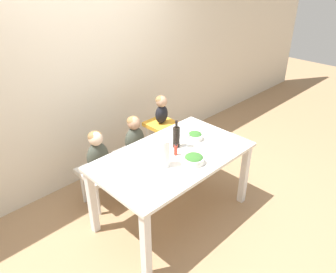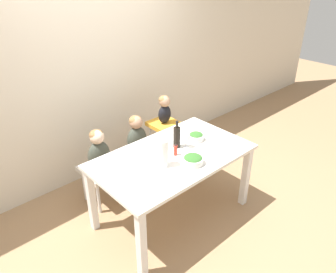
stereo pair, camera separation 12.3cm
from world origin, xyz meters
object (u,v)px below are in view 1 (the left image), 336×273
object	(u,v)px
chair_far_left	(100,175)
chair_far_center	(136,157)
person_baby_right	(161,108)
dinner_plate_front_left	(147,183)
person_child_left	(97,151)
dinner_plate_back_left	(122,159)
wine_bottle	(176,136)
wine_glass_near	(186,137)
paper_towel_roll	(164,153)
person_child_center	(134,135)
salad_bowl_large	(194,159)
chair_right_highchair	(162,133)
salad_bowl_small	(195,136)

from	to	relation	value
chair_far_left	chair_far_center	distance (m)	0.52
chair_far_left	person_baby_right	world-z (taller)	person_baby_right
person_baby_right	dinner_plate_front_left	world-z (taller)	person_baby_right
person_child_left	dinner_plate_back_left	size ratio (longest dim) A/B	1.89
wine_bottle	wine_glass_near	world-z (taller)	wine_bottle
dinner_plate_back_left	wine_bottle	bearing A→B (deg)	-19.67
person_child_left	wine_bottle	bearing A→B (deg)	-48.52
paper_towel_roll	wine_glass_near	xyz separation A→B (m)	(0.41, 0.09, -0.02)
person_child_left	dinner_plate_front_left	distance (m)	0.90
wine_bottle	chair_far_center	bearing A→B (deg)	93.89
chair_far_center	person_child_center	world-z (taller)	person_child_center
chair_far_center	dinner_plate_front_left	xyz separation A→B (m)	(-0.60, -0.89, 0.40)
chair_far_left	person_child_center	xyz separation A→B (m)	(0.52, 0.00, 0.30)
dinner_plate_front_left	wine_glass_near	bearing A→B (deg)	15.17
chair_far_center	salad_bowl_large	bearing A→B (deg)	-93.45
person_baby_right	wine_bottle	bearing A→B (deg)	-122.14
chair_far_center	paper_towel_roll	world-z (taller)	paper_towel_roll
person_child_left	salad_bowl_large	size ratio (longest dim) A/B	2.29
chair_far_left	paper_towel_roll	world-z (taller)	paper_towel_roll
chair_right_highchair	person_baby_right	size ratio (longest dim) A/B	1.94
dinner_plate_front_left	dinner_plate_back_left	distance (m)	0.47
dinner_plate_front_left	chair_far_center	bearing A→B (deg)	56.33
person_baby_right	wine_bottle	size ratio (longest dim) A/B	1.20
chair_far_left	dinner_plate_front_left	xyz separation A→B (m)	(-0.08, -0.89, 0.40)
person_child_center	salad_bowl_small	world-z (taller)	person_child_center
person_child_center	salad_bowl_large	size ratio (longest dim) A/B	2.29
chair_right_highchair	wine_glass_near	world-z (taller)	wine_glass_near
chair_right_highchair	person_child_center	xyz separation A→B (m)	(-0.44, 0.00, 0.14)
chair_far_left	chair_right_highchair	xyz separation A→B (m)	(0.96, 0.00, 0.17)
chair_right_highchair	dinner_plate_front_left	world-z (taller)	dinner_plate_front_left
chair_far_left	wine_glass_near	xyz separation A→B (m)	(0.63, -0.70, 0.51)
paper_towel_roll	wine_glass_near	size ratio (longest dim) A/B	1.66
salad_bowl_large	dinner_plate_back_left	world-z (taller)	salad_bowl_large
chair_far_left	person_child_left	distance (m)	0.30
chair_far_center	dinner_plate_front_left	bearing A→B (deg)	-123.67
chair_far_left	dinner_plate_front_left	world-z (taller)	dinner_plate_front_left
chair_right_highchair	dinner_plate_back_left	bearing A→B (deg)	-155.41
chair_far_center	person_baby_right	world-z (taller)	person_baby_right
chair_far_center	wine_bottle	bearing A→B (deg)	-86.11
person_child_left	wine_bottle	world-z (taller)	wine_bottle
chair_far_left	wine_glass_near	world-z (taller)	wine_glass_near
wine_glass_near	dinner_plate_front_left	distance (m)	0.74
chair_far_center	person_child_left	bearing A→B (deg)	179.88
salad_bowl_large	chair_far_left	bearing A→B (deg)	115.50
chair_far_center	person_baby_right	xyz separation A→B (m)	(0.44, 0.00, 0.51)
chair_far_center	wine_glass_near	world-z (taller)	wine_glass_near
chair_far_center	person_child_left	size ratio (longest dim) A/B	0.95
chair_far_left	paper_towel_roll	xyz separation A→B (m)	(0.22, -0.80, 0.53)
person_child_left	dinner_plate_front_left	xyz separation A→B (m)	(-0.08, -0.90, 0.10)
chair_far_left	wine_glass_near	distance (m)	1.07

